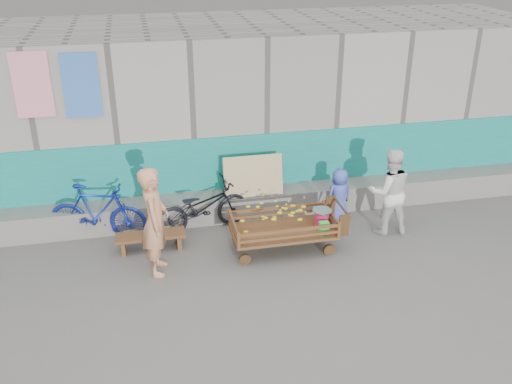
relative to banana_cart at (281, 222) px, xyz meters
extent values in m
plane|color=#5D5A55|center=(-0.51, -1.11, -0.50)|extent=(80.00, 80.00, 0.00)
cube|color=gray|center=(-0.51, 2.99, 1.00)|extent=(12.00, 3.00, 3.00)
cube|color=#167566|center=(-0.51, 1.48, 0.20)|extent=(12.00, 0.03, 1.40)
cube|color=slate|center=(-0.51, 1.24, -0.28)|extent=(12.00, 0.50, 0.45)
cube|color=tan|center=(-0.21, 1.11, 0.30)|extent=(1.00, 0.19, 0.68)
cube|color=pink|center=(-3.51, 1.45, 1.95)|extent=(0.55, 0.03, 1.00)
cube|color=#3A6BC0|center=(-2.81, 1.45, 1.90)|extent=(0.55, 0.03, 1.00)
cube|color=brown|center=(0.03, 0.00, -0.17)|extent=(1.59, 0.79, 0.04)
cylinder|color=#3A2811|center=(-0.63, -0.29, -0.41)|extent=(0.18, 0.05, 0.18)
cube|color=brown|center=(-0.74, -0.37, -0.03)|extent=(0.04, 0.04, 0.25)
cylinder|color=#3A2811|center=(-0.63, 0.29, -0.41)|extent=(0.18, 0.05, 0.18)
cube|color=brown|center=(-0.74, 0.37, -0.03)|extent=(0.04, 0.04, 0.25)
cylinder|color=#3A2811|center=(0.69, -0.29, -0.41)|extent=(0.18, 0.05, 0.18)
cube|color=brown|center=(0.80, -0.37, -0.03)|extent=(0.04, 0.04, 0.25)
cylinder|color=#3A2811|center=(0.69, 0.29, -0.41)|extent=(0.18, 0.05, 0.18)
cube|color=brown|center=(0.80, 0.37, -0.03)|extent=(0.04, 0.04, 0.25)
cube|color=brown|center=(0.03, -0.37, -0.06)|extent=(1.53, 0.04, 0.04)
cube|color=brown|center=(0.03, -0.37, 0.05)|extent=(1.53, 0.04, 0.04)
cube|color=brown|center=(0.03, 0.37, -0.06)|extent=(1.53, 0.04, 0.04)
cube|color=brown|center=(0.03, 0.37, 0.05)|extent=(1.53, 0.04, 0.04)
cube|color=brown|center=(-0.74, 0.00, -0.06)|extent=(0.04, 0.74, 0.04)
cube|color=brown|center=(-0.74, 0.00, 0.05)|extent=(0.04, 0.74, 0.04)
cube|color=brown|center=(0.80, 0.00, -0.06)|extent=(0.04, 0.74, 0.04)
cube|color=brown|center=(0.80, 0.00, 0.05)|extent=(0.04, 0.74, 0.04)
cylinder|color=#3A2811|center=(0.95, 0.00, 0.16)|extent=(0.04, 0.71, 0.04)
cube|color=#3A2811|center=(0.89, 0.33, 0.01)|extent=(0.16, 0.04, 0.35)
cube|color=#3A2811|center=(0.89, -0.32, 0.01)|extent=(0.16, 0.04, 0.35)
ellipsoid|color=yellow|center=(-0.06, 0.00, 0.05)|extent=(1.15, 0.62, 0.39)
cylinder|color=#E81C65|center=(0.65, 0.00, -0.03)|extent=(0.21, 0.21, 0.23)
cylinder|color=silver|center=(0.65, 0.00, 0.09)|extent=(0.03, 0.03, 0.05)
cylinder|color=silver|center=(0.65, 0.00, 0.12)|extent=(0.30, 0.30, 0.02)
cube|color=#2DE53F|center=(0.60, -0.24, -0.04)|extent=(0.14, 0.11, 0.19)
cube|color=brown|center=(-1.98, 0.45, -0.25)|extent=(1.07, 0.32, 0.04)
cube|color=brown|center=(-2.41, 0.45, -0.39)|extent=(0.06, 0.30, 0.21)
cube|color=brown|center=(-1.55, 0.45, -0.39)|extent=(0.06, 0.30, 0.21)
imported|color=tan|center=(-1.90, -0.18, 0.32)|extent=(0.46, 0.64, 1.64)
imported|color=silver|center=(1.84, 0.22, 0.23)|extent=(0.75, 0.60, 1.46)
imported|color=#4052B6|center=(1.18, 0.72, -0.02)|extent=(0.54, 0.42, 0.97)
imported|color=black|center=(-1.11, 0.88, -0.07)|extent=(1.72, 0.95, 0.86)
imported|color=navy|center=(-2.77, 0.94, -0.02)|extent=(1.66, 0.91, 0.96)
camera|label=1|loc=(-1.98, -7.42, 4.18)|focal=40.00mm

